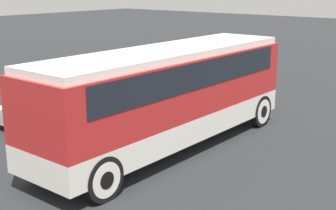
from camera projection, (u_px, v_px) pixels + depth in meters
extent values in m
plane|color=#26282B|center=(168.00, 149.00, 15.24)|extent=(120.00, 120.00, 0.00)
cube|color=silver|center=(168.00, 123.00, 15.01)|extent=(10.09, 2.48, 0.77)
cube|color=red|center=(168.00, 84.00, 14.69)|extent=(10.09, 2.48, 1.79)
cube|color=black|center=(168.00, 70.00, 14.58)|extent=(8.88, 2.52, 0.80)
cube|color=silver|center=(168.00, 52.00, 14.43)|extent=(9.89, 2.28, 0.22)
cube|color=red|center=(246.00, 70.00, 18.43)|extent=(0.36, 2.38, 2.04)
cylinder|color=black|center=(260.00, 111.00, 17.48)|extent=(1.18, 0.28, 1.18)
cylinder|color=silver|center=(260.00, 111.00, 17.48)|extent=(0.92, 0.30, 0.92)
cylinder|color=black|center=(260.00, 111.00, 17.48)|extent=(0.45, 0.32, 0.45)
cylinder|color=black|center=(210.00, 102.00, 18.86)|extent=(1.18, 0.28, 1.18)
cylinder|color=silver|center=(210.00, 102.00, 18.86)|extent=(0.92, 0.30, 0.92)
cylinder|color=black|center=(210.00, 102.00, 18.86)|extent=(0.45, 0.32, 0.45)
cylinder|color=black|center=(103.00, 179.00, 11.45)|extent=(1.18, 0.28, 1.18)
cylinder|color=silver|center=(103.00, 179.00, 11.45)|extent=(0.92, 0.30, 0.92)
cylinder|color=black|center=(103.00, 179.00, 11.45)|extent=(0.45, 0.32, 0.45)
cylinder|color=black|center=(46.00, 158.00, 12.82)|extent=(1.18, 0.28, 1.18)
cylinder|color=silver|center=(46.00, 158.00, 12.82)|extent=(0.92, 0.30, 0.92)
cylinder|color=black|center=(46.00, 158.00, 12.82)|extent=(0.45, 0.32, 0.45)
cube|color=navy|center=(117.00, 79.00, 23.30)|extent=(4.11, 1.74, 0.65)
cube|color=black|center=(115.00, 68.00, 23.02)|extent=(2.13, 1.57, 0.55)
cylinder|color=black|center=(150.00, 81.00, 24.09)|extent=(0.63, 0.22, 0.63)
cylinder|color=black|center=(150.00, 81.00, 24.09)|extent=(0.24, 0.26, 0.24)
cylinder|color=black|center=(128.00, 77.00, 25.04)|extent=(0.63, 0.22, 0.63)
cylinder|color=black|center=(128.00, 77.00, 25.04)|extent=(0.24, 0.26, 0.24)
cylinder|color=black|center=(105.00, 92.00, 21.68)|extent=(0.63, 0.22, 0.63)
cylinder|color=black|center=(105.00, 92.00, 21.68)|extent=(0.24, 0.26, 0.24)
cylinder|color=black|center=(82.00, 87.00, 22.63)|extent=(0.63, 0.22, 0.63)
cylinder|color=black|center=(82.00, 87.00, 22.63)|extent=(0.24, 0.26, 0.24)
cube|color=#BCBCC1|center=(57.00, 107.00, 18.16)|extent=(4.38, 1.89, 0.59)
cube|color=black|center=(53.00, 94.00, 17.88)|extent=(2.28, 1.70, 0.51)
cylinder|color=black|center=(105.00, 107.00, 18.98)|extent=(0.68, 0.22, 0.68)
cylinder|color=black|center=(105.00, 107.00, 18.98)|extent=(0.26, 0.26, 0.26)
cylinder|color=black|center=(77.00, 101.00, 20.02)|extent=(0.68, 0.22, 0.68)
cylinder|color=black|center=(77.00, 101.00, 20.02)|extent=(0.26, 0.26, 0.26)
cylinder|color=black|center=(33.00, 127.00, 16.40)|extent=(0.68, 0.22, 0.68)
cylinder|color=black|center=(33.00, 127.00, 16.40)|extent=(0.26, 0.26, 0.26)
cylinder|color=black|center=(6.00, 118.00, 17.44)|extent=(0.68, 0.22, 0.68)
cylinder|color=black|center=(6.00, 118.00, 17.44)|extent=(0.26, 0.26, 0.26)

